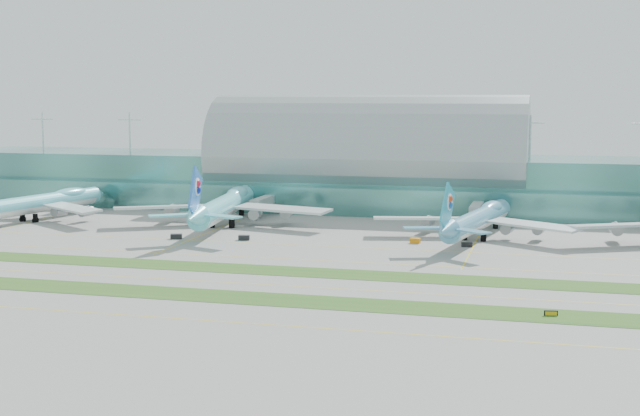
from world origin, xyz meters
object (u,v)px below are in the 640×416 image
(airliner_a, at_px, (37,202))
(taxiway_sign_east, at_px, (551,313))
(terminal, at_px, (368,171))
(airliner_b, at_px, (225,204))
(airliner_c, at_px, (478,218))

(airliner_a, bearing_deg, taxiway_sign_east, -16.99)
(terminal, xyz_separation_m, taxiway_sign_east, (68.28, -156.68, -13.67))
(airliner_b, distance_m, airliner_c, 83.57)
(terminal, height_order, airliner_b, terminal)
(airliner_a, distance_m, taxiway_sign_east, 196.44)
(airliner_a, relative_size, airliner_b, 0.87)
(airliner_b, relative_size, taxiway_sign_east, 31.06)
(airliner_a, height_order, airliner_b, airliner_b)
(terminal, bearing_deg, taxiway_sign_east, -66.45)
(terminal, relative_size, airliner_c, 4.68)
(airliner_b, relative_size, airliner_c, 1.15)
(terminal, xyz_separation_m, airliner_a, (-103.92, -62.33, -8.00))
(terminal, relative_size, airliner_b, 4.09)
(airliner_c, height_order, taxiway_sign_east, airliner_c)
(terminal, relative_size, airliner_a, 4.67)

